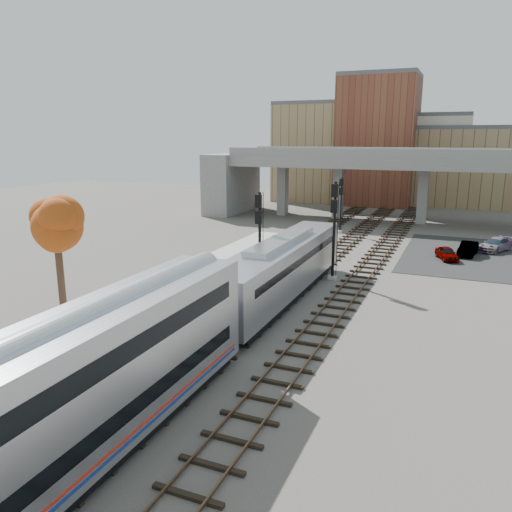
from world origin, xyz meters
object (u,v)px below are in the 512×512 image
Objects in this scene: signal_mast_mid at (334,231)px; tree at (55,222)px; signal_mast_near at (259,243)px; signal_mast_far at (341,207)px; car_a at (447,253)px; locomotive at (281,268)px; car_b at (468,249)px; car_c at (495,245)px.

tree is (-13.43, -14.48, 2.05)m from signal_mast_mid.
signal_mast_near is 24.47m from signal_mast_far.
signal_mast_far is 1.90× the size of car_a.
car_a is at bearing 49.20° from tree.
locomotive is at bearing -107.76° from signal_mast_mid.
tree is at bearing -144.24° from locomotive.
car_a is 0.87× the size of car_b.
signal_mast_near reaches higher than signal_mast_far.
signal_mast_near is 0.94× the size of signal_mast_mid.
car_c is at bearing 49.86° from tree.
signal_mast_near reaches higher than car_b.
signal_mast_far is 35.28m from tree.
signal_mast_mid is (4.10, 5.04, 0.31)m from signal_mast_near.
locomotive is 6.76m from signal_mast_mid.
locomotive is 22.45m from car_b.
locomotive is 26.32m from car_c.
car_b reaches higher than car_a.
car_a is at bearing -115.73° from car_b.
car_b is (23.16, 27.31, -5.28)m from tree.
car_b is 0.88× the size of car_c.
signal_mast_mid is 1.19× the size of signal_mast_far.
signal_mast_far is at bearing 94.68° from locomotive.
signal_mast_near is 0.90× the size of tree.
car_b is at bearing -99.76° from car_c.
tree is at bearing -101.17° from car_c.
signal_mast_mid reaches higher than car_c.
car_b reaches higher than car_c.
locomotive reaches higher than car_b.
car_a is (7.98, 10.32, -3.29)m from signal_mast_mid.
locomotive is 2.37× the size of tree.
car_b is (13.83, 17.87, -2.91)m from signal_mast_near.
signal_mast_near is 22.78m from car_b.
signal_mast_mid is at bearing -78.08° from signal_mast_far.
car_c is (16.27, -3.55, -2.38)m from signal_mast_far.
tree is at bearing -132.85° from signal_mast_mid.
car_b is at bearing -25.48° from signal_mast_far.
locomotive reaches higher than car_c.
car_a is (12.08, 15.36, -2.98)m from signal_mast_near.
car_b is 3.90m from car_c.
signal_mast_near is at bearing -98.91° from car_c.
car_a is (21.41, 24.80, -5.34)m from tree.
car_b is (1.75, 2.51, 0.06)m from car_a.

